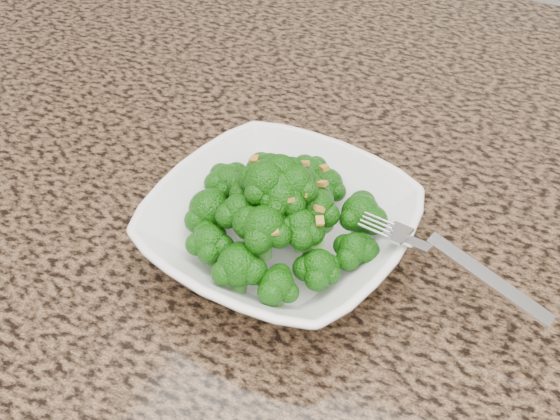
% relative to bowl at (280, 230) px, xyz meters
% --- Properties ---
extents(granite_counter, '(1.64, 1.04, 0.03)m').
position_rel_bowl_xyz_m(granite_counter, '(0.03, 0.07, -0.04)').
color(granite_counter, brown).
rests_on(granite_counter, cabinet).
extents(bowl, '(0.24, 0.24, 0.05)m').
position_rel_bowl_xyz_m(bowl, '(0.00, 0.00, 0.00)').
color(bowl, white).
rests_on(bowl, granite_counter).
extents(broccoli_pile, '(0.19, 0.19, 0.06)m').
position_rel_bowl_xyz_m(broccoli_pile, '(0.00, 0.00, 0.06)').
color(broccoli_pile, '#145409').
rests_on(broccoli_pile, bowl).
extents(garlic_topping, '(0.12, 0.12, 0.01)m').
position_rel_bowl_xyz_m(garlic_topping, '(-0.00, -0.00, 0.09)').
color(garlic_topping, '#B3822B').
rests_on(garlic_topping, broccoli_pile).
extents(fork, '(0.18, 0.07, 0.01)m').
position_rel_bowl_xyz_m(fork, '(0.12, 0.00, 0.03)').
color(fork, silver).
rests_on(fork, bowl).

